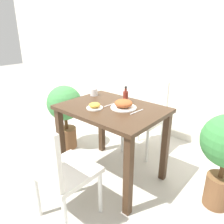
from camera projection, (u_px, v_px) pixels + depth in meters
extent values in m
plane|color=#B7B2A8|center=(112.00, 175.00, 2.34)|extent=(16.00, 16.00, 0.00)
cube|color=white|center=(177.00, 42.00, 2.76)|extent=(8.00, 0.05, 2.60)
cube|color=#3D2819|center=(112.00, 109.00, 2.07)|extent=(0.96, 0.71, 0.04)
cube|color=#3D2819|center=(61.00, 142.00, 2.26)|extent=(0.06, 0.06, 0.74)
cube|color=#3D2819|center=(128.00, 177.00, 1.73)|extent=(0.06, 0.06, 0.74)
cube|color=#3D2819|center=(102.00, 124.00, 2.69)|extent=(0.06, 0.06, 0.74)
cube|color=#3D2819|center=(165.00, 147.00, 2.16)|extent=(0.06, 0.06, 0.74)
cube|color=silver|center=(67.00, 171.00, 1.71)|extent=(0.42, 0.42, 0.04)
cube|color=silver|center=(42.00, 155.00, 1.48)|extent=(0.40, 0.04, 0.44)
cylinder|color=white|center=(100.00, 192.00, 1.81)|extent=(0.03, 0.03, 0.41)
cylinder|color=white|center=(72.00, 174.00, 2.03)|extent=(0.03, 0.03, 0.41)
cylinder|color=white|center=(65.00, 219.00, 1.55)|extent=(0.03, 0.03, 0.41)
cylinder|color=white|center=(37.00, 196.00, 1.77)|extent=(0.03, 0.03, 0.41)
cube|color=silver|center=(143.00, 120.00, 2.66)|extent=(0.42, 0.42, 0.04)
cube|color=silver|center=(153.00, 97.00, 2.71)|extent=(0.40, 0.04, 0.44)
cylinder|color=white|center=(122.00, 137.00, 2.72)|extent=(0.03, 0.03, 0.41)
cylinder|color=white|center=(147.00, 146.00, 2.50)|extent=(0.03, 0.03, 0.41)
cylinder|color=white|center=(139.00, 127.00, 2.98)|extent=(0.03, 0.03, 0.41)
cylinder|color=white|center=(162.00, 135.00, 2.76)|extent=(0.03, 0.03, 0.41)
cylinder|color=white|center=(123.00, 108.00, 2.03)|extent=(0.24, 0.24, 0.01)
ellipsoid|color=#A35128|center=(124.00, 103.00, 2.02)|extent=(0.17, 0.17, 0.07)
cylinder|color=white|center=(95.00, 108.00, 2.02)|extent=(0.15, 0.15, 0.01)
ellipsoid|color=gold|center=(95.00, 105.00, 2.01)|extent=(0.11, 0.11, 0.05)
cylinder|color=white|center=(94.00, 92.00, 2.40)|extent=(0.08, 0.08, 0.08)
cylinder|color=maroon|center=(126.00, 97.00, 2.17)|extent=(0.05, 0.05, 0.11)
cylinder|color=maroon|center=(126.00, 90.00, 2.15)|extent=(0.02, 0.02, 0.03)
sphere|color=black|center=(126.00, 87.00, 2.14)|extent=(0.03, 0.03, 0.03)
cube|color=silver|center=(111.00, 104.00, 2.13)|extent=(0.02, 0.19, 0.00)
cube|color=silver|center=(137.00, 112.00, 1.94)|extent=(0.02, 0.18, 0.00)
cylinder|color=brown|center=(67.00, 137.00, 2.86)|extent=(0.24, 0.24, 0.26)
cylinder|color=brown|center=(66.00, 124.00, 2.78)|extent=(0.04, 0.04, 0.13)
sphere|color=#428947|center=(64.00, 103.00, 2.68)|extent=(0.43, 0.43, 0.43)
cylinder|color=brown|center=(217.00, 191.00, 1.90)|extent=(0.22, 0.22, 0.30)
cylinder|color=brown|center=(222.00, 170.00, 1.83)|extent=(0.04, 0.04, 0.13)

